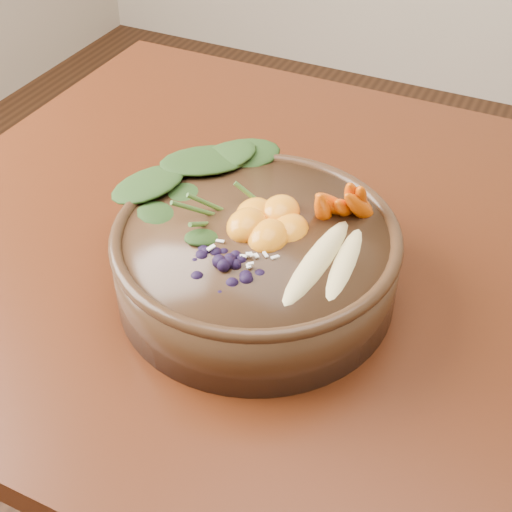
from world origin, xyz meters
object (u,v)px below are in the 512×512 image
at_px(blueberry_pile, 222,250).
at_px(mandarin_cluster, 268,212).
at_px(kale_heap, 253,172).
at_px(stoneware_bowl, 256,263).
at_px(carrot_cluster, 344,180).
at_px(dining_table, 484,354).
at_px(banana_halves, 332,251).

bearing_deg(blueberry_pile, mandarin_cluster, 81.66).
bearing_deg(kale_heap, stoneware_bowl, -62.20).
bearing_deg(mandarin_cluster, blueberry_pile, -98.34).
bearing_deg(blueberry_pile, carrot_cluster, 61.38).
bearing_deg(carrot_cluster, stoneware_bowl, -123.69).
xyz_separation_m(dining_table, stoneware_bowl, (-0.27, -0.11, 0.14)).
bearing_deg(banana_halves, stoneware_bowl, -177.26).
height_order(dining_table, kale_heap, kale_heap).
bearing_deg(carrot_cluster, banana_halves, -66.94).
distance_m(carrot_cluster, blueberry_pile, 0.17).
bearing_deg(banana_halves, kale_heap, 156.45).
bearing_deg(mandarin_cluster, stoneware_bowl, -105.41).
bearing_deg(kale_heap, dining_table, 6.20).
distance_m(dining_table, kale_heap, 0.38).
height_order(carrot_cluster, blueberry_pile, carrot_cluster).
relative_size(stoneware_bowl, kale_heap, 1.53).
distance_m(carrot_cluster, mandarin_cluster, 0.09).
relative_size(carrot_cluster, blueberry_pile, 0.60).
xyz_separation_m(stoneware_bowl, banana_halves, (0.09, -0.01, 0.06)).
distance_m(kale_heap, carrot_cluster, 0.11).
xyz_separation_m(dining_table, blueberry_pile, (-0.28, -0.18, 0.20)).
xyz_separation_m(banana_halves, blueberry_pile, (-0.10, -0.06, 0.01)).
xyz_separation_m(kale_heap, blueberry_pile, (0.03, -0.14, -0.00)).
height_order(kale_heap, blueberry_pile, kale_heap).
bearing_deg(blueberry_pile, stoneware_bowl, 83.79).
height_order(mandarin_cluster, blueberry_pile, blueberry_pile).
distance_m(dining_table, carrot_cluster, 0.30).
distance_m(stoneware_bowl, mandarin_cluster, 0.07).
xyz_separation_m(dining_table, carrot_cluster, (-0.20, -0.03, 0.23)).
bearing_deg(banana_halves, blueberry_pile, -141.51).
height_order(dining_table, carrot_cluster, carrot_cluster).
relative_size(dining_table, stoneware_bowl, 4.84).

